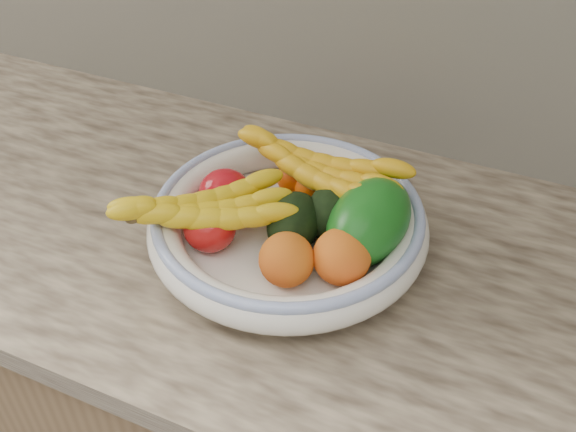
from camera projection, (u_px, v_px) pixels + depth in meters
The scene contains 14 objects.
kitchen_counter at pixel (293, 407), 1.22m from camera, with size 2.44×0.66×1.40m.
fruit_bowl at pixel (288, 222), 0.89m from camera, with size 0.39×0.39×0.08m.
clementine_back_left at pixel (296, 178), 0.96m from camera, with size 0.06×0.06×0.05m, color #DD4B04.
clementine_back_right at pixel (348, 180), 0.96m from camera, with size 0.06×0.06×0.05m, color orange.
clementine_back_mid at pixel (313, 187), 0.94m from camera, with size 0.05×0.05×0.05m, color #FA5D05.
tomato_left at pixel (225, 193), 0.92m from camera, with size 0.08×0.08×0.07m, color #AA0C15.
tomato_near_left at pixel (210, 228), 0.86m from camera, with size 0.07×0.07×0.06m, color #AA1211.
avocado_center at pixel (294, 223), 0.87m from camera, with size 0.07×0.10×0.07m, color black.
avocado_right at pixel (337, 209), 0.89m from camera, with size 0.08×0.11×0.08m, color black.
green_mango at pixel (369, 222), 0.85m from camera, with size 0.10×0.16×0.11m, color #105612.
peach_front at pixel (287, 260), 0.81m from camera, with size 0.07×0.07×0.07m, color orange.
peach_right at pixel (342, 257), 0.81m from camera, with size 0.08×0.08×0.08m, color orange.
banana_bunch_back at pixel (316, 173), 0.92m from camera, with size 0.28×0.11×0.08m, color gold, non-canonical shape.
banana_bunch_front at pixel (204, 213), 0.86m from camera, with size 0.26×0.11×0.07m, color yellow, non-canonical shape.
Camera 1 is at (0.27, 1.04, 1.53)m, focal length 40.00 mm.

